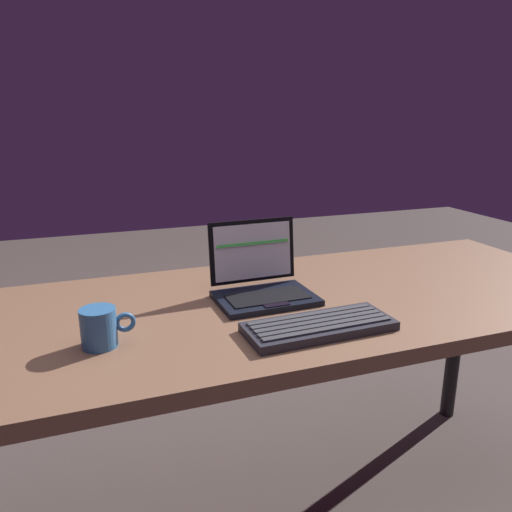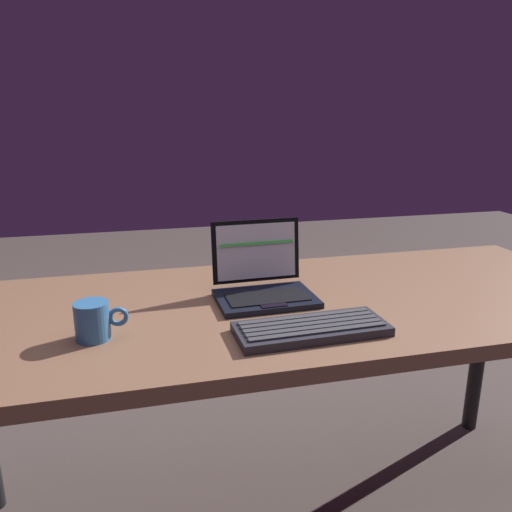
% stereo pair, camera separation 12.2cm
% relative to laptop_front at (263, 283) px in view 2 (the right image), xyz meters
% --- Properties ---
extents(desk, '(1.79, 0.69, 0.71)m').
position_rel_laptop_front_xyz_m(desk, '(0.06, -0.03, -0.11)').
color(desk, brown).
rests_on(desk, ground).
extents(laptop_front, '(0.25, 0.20, 0.19)m').
position_rel_laptop_front_xyz_m(laptop_front, '(0.00, 0.00, 0.00)').
color(laptop_front, black).
rests_on(laptop_front, desk).
extents(external_keyboard, '(0.33, 0.14, 0.02)m').
position_rel_laptop_front_xyz_m(external_keyboard, '(0.05, -0.23, -0.03)').
color(external_keyboard, '#26262F').
rests_on(external_keyboard, desk).
extents(coffee_mug, '(0.11, 0.07, 0.08)m').
position_rel_laptop_front_xyz_m(coffee_mug, '(-0.41, -0.15, 0.00)').
color(coffee_mug, teal).
rests_on(coffee_mug, desk).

